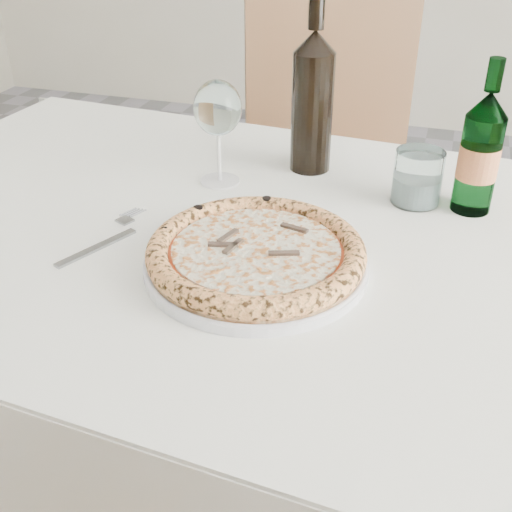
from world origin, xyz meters
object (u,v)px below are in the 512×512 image
object	(u,v)px
dining_table	(275,285)
chair_far	(334,158)
beer_bottle	(480,153)
wine_bottle	(313,100)
wine_glass	(218,111)
tumbler	(417,181)
pizza	(256,252)
plate	(256,263)

from	to	relation	value
dining_table	chair_far	size ratio (longest dim) A/B	1.61
beer_bottle	wine_bottle	xyz separation A→B (m)	(-0.28, 0.08, 0.03)
chair_far	wine_bottle	xyz separation A→B (m)	(0.06, -0.60, 0.35)
wine_glass	wine_bottle	distance (m)	0.17
wine_glass	beer_bottle	distance (m)	0.41
beer_bottle	wine_bottle	world-z (taller)	wine_bottle
tumbler	beer_bottle	distance (m)	0.10
chair_far	pizza	bearing A→B (deg)	-85.77
tumbler	beer_bottle	world-z (taller)	beer_bottle
chair_far	pizza	distance (m)	0.98
plate	wine_bottle	xyz separation A→B (m)	(-0.01, 0.35, 0.11)
dining_table	wine_glass	world-z (taller)	wine_glass
chair_far	wine_bottle	size ratio (longest dim) A/B	3.23
tumbler	beer_bottle	size ratio (longest dim) A/B	0.37
pizza	wine_glass	world-z (taller)	wine_glass
tumbler	beer_bottle	bearing A→B (deg)	-0.49
dining_table	wine_bottle	bearing A→B (deg)	92.07
chair_far	beer_bottle	world-z (taller)	beer_bottle
wine_bottle	wine_glass	bearing A→B (deg)	-141.91
wine_glass	tumbler	world-z (taller)	wine_glass
beer_bottle	tumbler	bearing A→B (deg)	179.51
chair_far	beer_bottle	distance (m)	0.82
chair_far	wine_bottle	bearing A→B (deg)	-84.16
wine_glass	tumbler	distance (m)	0.34
chair_far	wine_glass	xyz separation A→B (m)	(-0.07, -0.70, 0.35)
chair_far	pizza	world-z (taller)	chair_far
beer_bottle	wine_bottle	bearing A→B (deg)	163.24
chair_far	wine_glass	size ratio (longest dim) A/B	5.34
dining_table	wine_glass	bearing A→B (deg)	133.96
chair_far	plate	xyz separation A→B (m)	(0.07, -0.94, 0.23)
plate	tumbler	distance (m)	0.32
tumbler	wine_bottle	distance (m)	0.23
plate	pizza	xyz separation A→B (m)	(-0.00, 0.00, 0.02)
wine_glass	plate	bearing A→B (deg)	-60.22
pizza	dining_table	bearing A→B (deg)	90.00
wine_glass	beer_bottle	xyz separation A→B (m)	(0.41, 0.02, -0.03)
plate	beer_bottle	world-z (taller)	beer_bottle
tumbler	beer_bottle	xyz separation A→B (m)	(0.08, -0.00, 0.06)
wine_glass	tumbler	xyz separation A→B (m)	(0.32, 0.02, -0.09)
dining_table	chair_far	world-z (taller)	chair_far
beer_bottle	dining_table	bearing A→B (deg)	-148.05
pizza	tumbler	bearing A→B (deg)	55.72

